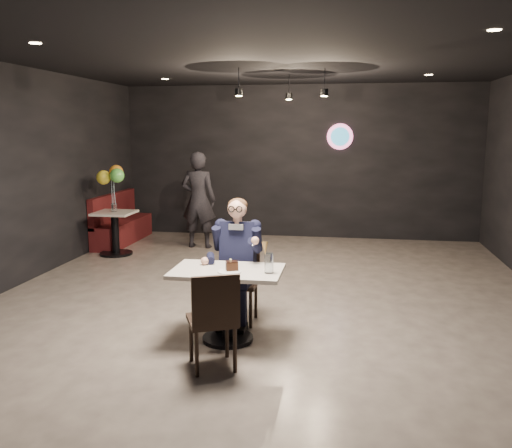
% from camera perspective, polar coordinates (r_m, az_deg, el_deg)
% --- Properties ---
extents(floor, '(9.00, 9.00, 0.00)m').
position_cam_1_polar(floor, '(6.69, 0.84, -8.69)').
color(floor, gray).
rests_on(floor, ground).
extents(wall_sign, '(0.50, 0.06, 0.50)m').
position_cam_1_polar(wall_sign, '(10.74, 8.83, 9.08)').
color(wall_sign, pink).
rests_on(wall_sign, floor).
extents(pendant_lights, '(1.40, 1.20, 0.36)m').
position_cam_1_polar(pendant_lights, '(8.35, 3.05, 15.03)').
color(pendant_lights, black).
rests_on(pendant_lights, floor).
extents(main_table, '(1.10, 0.70, 0.75)m').
position_cam_1_polar(main_table, '(5.56, -3.01, -8.52)').
color(main_table, silver).
rests_on(main_table, floor).
extents(chair_far, '(0.42, 0.46, 0.92)m').
position_cam_1_polar(chair_far, '(6.05, -1.89, -6.14)').
color(chair_far, black).
rests_on(chair_far, floor).
extents(chair_near, '(0.57, 0.59, 0.92)m').
position_cam_1_polar(chair_near, '(4.95, -4.64, -9.87)').
color(chair_near, black).
rests_on(chair_near, floor).
extents(seated_man, '(0.60, 0.80, 1.44)m').
position_cam_1_polar(seated_man, '(5.98, -1.90, -3.75)').
color(seated_man, black).
rests_on(seated_man, floor).
extents(dessert_plate, '(0.24, 0.24, 0.01)m').
position_cam_1_polar(dessert_plate, '(5.34, -2.81, -5.03)').
color(dessert_plate, white).
rests_on(dessert_plate, main_table).
extents(cake_slice, '(0.14, 0.13, 0.08)m').
position_cam_1_polar(cake_slice, '(5.37, -2.55, -4.44)').
color(cake_slice, black).
rests_on(cake_slice, dessert_plate).
extents(mint_leaf, '(0.07, 0.04, 0.01)m').
position_cam_1_polar(mint_leaf, '(5.35, -2.77, -4.06)').
color(mint_leaf, '#287D2A').
rests_on(mint_leaf, cake_slice).
extents(sundae_glass, '(0.09, 0.09, 0.20)m').
position_cam_1_polar(sundae_glass, '(5.29, 1.37, -4.13)').
color(sundae_glass, silver).
rests_on(sundae_glass, main_table).
extents(wafer_cone, '(0.08, 0.08, 0.13)m').
position_cam_1_polar(wafer_cone, '(5.25, 0.96, -2.60)').
color(wafer_cone, '#DAAF59').
rests_on(wafer_cone, sundae_glass).
extents(booth_bench, '(0.47, 1.87, 0.94)m').
position_cam_1_polar(booth_bench, '(10.62, -13.90, 0.60)').
color(booth_bench, '#4B1016').
rests_on(booth_bench, floor).
extents(side_table, '(0.64, 0.64, 0.80)m').
position_cam_1_polar(side_table, '(9.61, -14.59, -0.81)').
color(side_table, silver).
rests_on(side_table, floor).
extents(balloon_vase, '(0.10, 0.10, 0.14)m').
position_cam_1_polar(balloon_vase, '(9.55, -14.70, 1.69)').
color(balloon_vase, silver).
rests_on(balloon_vase, side_table).
extents(balloon_bunch, '(0.44, 0.44, 0.72)m').
position_cam_1_polar(balloon_bunch, '(9.50, -14.82, 4.31)').
color(balloon_bunch, yellow).
rests_on(balloon_bunch, balloon_vase).
extents(passerby, '(0.65, 0.44, 1.75)m').
position_cam_1_polar(passerby, '(9.87, -6.07, 2.53)').
color(passerby, black).
rests_on(passerby, floor).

